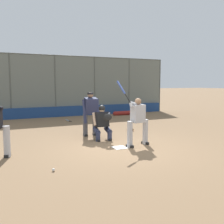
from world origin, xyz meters
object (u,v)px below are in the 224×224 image
object	(u,v)px
batter_at_plate	(138,120)
catcher_behind_plate	(103,122)
umpire_home	(90,112)
fielding_glove_on_dirt	(130,130)
spare_bat_near_backstop	(68,120)
baseball_loose	(53,170)
equipment_bag_dugout_side	(122,113)

from	to	relation	value
batter_at_plate	catcher_behind_plate	world-z (taller)	batter_at_plate
umpire_home	fielding_glove_on_dirt	bearing A→B (deg)	-174.54
spare_bat_near_backstop	batter_at_plate	bearing A→B (deg)	-179.24
umpire_home	catcher_behind_plate	bearing A→B (deg)	98.06
spare_bat_near_backstop	fielding_glove_on_dirt	world-z (taller)	fielding_glove_on_dirt
umpire_home	baseball_loose	world-z (taller)	umpire_home
baseball_loose	equipment_bag_dugout_side	distance (m)	11.08
baseball_loose	batter_at_plate	bearing A→B (deg)	-156.40
batter_at_plate	equipment_bag_dugout_side	bearing A→B (deg)	-127.47
catcher_behind_plate	equipment_bag_dugout_side	bearing A→B (deg)	-114.77
spare_bat_near_backstop	baseball_loose	distance (m)	8.34
equipment_bag_dugout_side	umpire_home	bearing A→B (deg)	51.98
catcher_behind_plate	equipment_bag_dugout_side	world-z (taller)	catcher_behind_plate
umpire_home	equipment_bag_dugout_side	bearing A→B (deg)	-128.35
umpire_home	equipment_bag_dugout_side	world-z (taller)	umpire_home
batter_at_plate	spare_bat_near_backstop	size ratio (longest dim) A/B	2.52
spare_bat_near_backstop	baseball_loose	world-z (taller)	baseball_loose
spare_bat_near_backstop	catcher_behind_plate	bearing A→B (deg)	174.38
batter_at_plate	fielding_glove_on_dirt	bearing A→B (deg)	-127.63
baseball_loose	equipment_bag_dugout_side	world-z (taller)	equipment_bag_dugout_side
batter_at_plate	umpire_home	distance (m)	2.36
spare_bat_near_backstop	umpire_home	bearing A→B (deg)	172.27
spare_bat_near_backstop	baseball_loose	size ratio (longest dim) A/B	11.57
equipment_bag_dugout_side	baseball_loose	bearing A→B (deg)	54.03
catcher_behind_plate	baseball_loose	bearing A→B (deg)	56.21
fielding_glove_on_dirt	equipment_bag_dugout_side	xyz separation A→B (m)	(-2.32, -5.21, 0.07)
baseball_loose	umpire_home	bearing A→B (deg)	-122.64
batter_at_plate	equipment_bag_dugout_side	world-z (taller)	batter_at_plate
umpire_home	equipment_bag_dugout_side	size ratio (longest dim) A/B	1.32
catcher_behind_plate	equipment_bag_dugout_side	xyz separation A→B (m)	(-4.09, -6.29, -0.53)
equipment_bag_dugout_side	spare_bat_near_backstop	bearing A→B (deg)	14.88
umpire_home	baseball_loose	xyz separation A→B (m)	(2.29, 3.57, -0.89)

